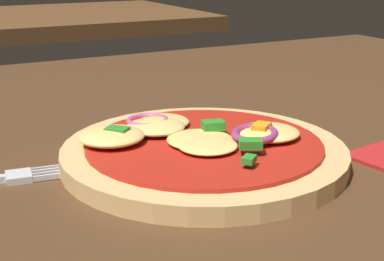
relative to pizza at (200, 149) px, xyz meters
The scene contains 3 objects.
dining_table 0.06m from the pizza, 42.95° to the right, with size 1.17×1.02×0.04m.
pizza is the anchor object (origin of this frame).
background_table 1.18m from the pizza, 83.16° to the left, with size 0.86×0.57×0.04m.
Camera 1 is at (-0.23, -0.32, 0.19)m, focal length 51.98 mm.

